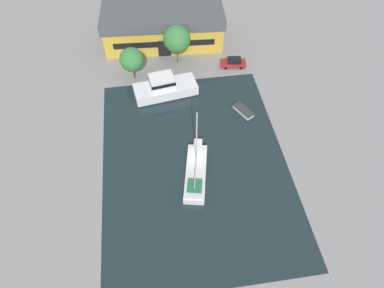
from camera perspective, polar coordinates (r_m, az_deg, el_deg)
name	(u,v)px	position (r m, az deg, el deg)	size (l,w,h in m)	color
ground_plane	(195,163)	(50.04, 0.44, -3.11)	(440.00, 440.00, 0.00)	gray
water_canal	(195,163)	(50.04, 0.44, -3.11)	(26.56, 35.94, 0.01)	#19282D
warehouse_building	(163,26)	(69.45, -4.83, 19.01)	(23.28, 11.08, 6.74)	gold
quay_tree_near_building	(177,39)	(63.07, -2.56, 17.06)	(4.88, 4.88, 7.41)	brown
quay_tree_by_water	(132,60)	(60.81, -10.03, 13.69)	(4.13, 4.13, 6.13)	brown
parked_car	(233,63)	(64.89, 6.93, 13.32)	(4.74, 2.47, 1.70)	maroon
sailboat_moored	(196,172)	(48.28, 0.65, -4.67)	(4.69, 10.66, 12.25)	white
motor_cruiser	(165,88)	(58.64, -4.59, 9.32)	(11.13, 5.69, 3.95)	white
small_dinghy	(243,111)	(56.83, 8.56, 5.51)	(3.15, 4.08, 0.63)	silver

